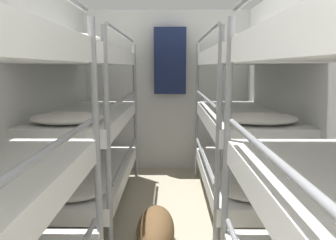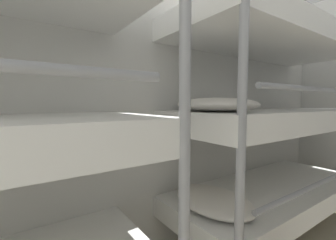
# 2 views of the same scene
# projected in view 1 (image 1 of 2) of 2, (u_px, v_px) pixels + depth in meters

# --- Properties ---
(wall_back) EXTENTS (2.45, 0.06, 2.29)m
(wall_back) POSITION_uv_depth(u_px,v_px,m) (166.00, 92.00, 4.36)
(wall_back) COLOR silver
(wall_back) RESTS_ON ground_plane
(bunk_stack_left_far) EXTENTS (0.77, 1.85, 1.84)m
(bunk_stack_left_far) POSITION_uv_depth(u_px,v_px,m) (89.00, 118.00, 3.07)
(bunk_stack_left_far) COLOR gray
(bunk_stack_left_far) RESTS_ON ground_plane
(bunk_stack_right_far) EXTENTS (0.77, 1.85, 1.84)m
(bunk_stack_right_far) POSITION_uv_depth(u_px,v_px,m) (241.00, 118.00, 3.06)
(bunk_stack_right_far) COLOR gray
(bunk_stack_right_far) RESTS_ON ground_plane
(duffel_bag) EXTENTS (0.32, 0.65, 0.32)m
(duffel_bag) POSITION_uv_depth(u_px,v_px,m) (156.00, 230.00, 2.51)
(duffel_bag) COLOR brown
(duffel_bag) RESTS_ON ground_plane
(hanging_coat) EXTENTS (0.44, 0.12, 0.90)m
(hanging_coat) POSITION_uv_depth(u_px,v_px,m) (170.00, 61.00, 4.13)
(hanging_coat) COLOR #192347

